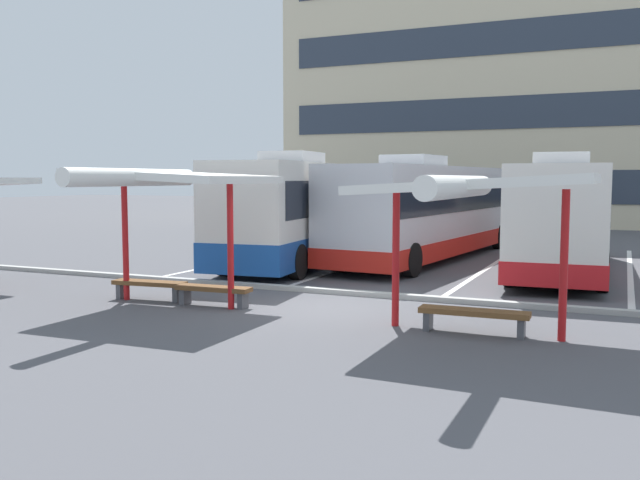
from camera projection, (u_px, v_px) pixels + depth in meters
The scene contains 15 objects.
ground_plane at pixel (325, 307), 15.07m from camera, with size 160.00×160.00×0.00m, color #515156.
terminal_building at pixel (531, 57), 44.75m from camera, with size 30.11×12.61×24.28m.
coach_bus_0 at pixel (307, 212), 23.28m from camera, with size 3.57×11.51×3.68m.
coach_bus_1 at pixel (430, 211), 24.08m from camera, with size 3.88×12.63×3.60m.
coach_bus_2 at pixel (562, 217), 20.69m from camera, with size 2.92×10.51×3.55m.
lane_stripe_0 at pixel (267, 254), 25.56m from camera, with size 0.16×14.00×0.01m, color white.
lane_stripe_1 at pixel (371, 260), 23.88m from camera, with size 0.16×14.00×0.01m, color white.
lane_stripe_2 at pixel (491, 266), 22.20m from camera, with size 0.16×14.00×0.01m, color white.
lane_stripe_3 at pixel (630, 273), 20.53m from camera, with size 0.16×14.00×0.01m, color white.
waiting_shelter_1 at pixel (167, 179), 14.95m from camera, with size 3.85×4.89×3.05m.
bench_1 at pixel (150, 286), 15.95m from camera, with size 1.83×0.60×0.45m.
bench_2 at pixel (214, 291), 15.17m from camera, with size 1.77×0.54×0.45m.
waiting_shelter_2 at pixel (474, 188), 12.07m from camera, with size 4.04×5.23×2.92m.
bench_3 at pixel (474, 315), 12.47m from camera, with size 2.00×0.48×0.45m.
platform_kerb at pixel (353, 293), 16.62m from camera, with size 44.00×0.24×0.12m, color #ADADA8.
Camera 1 is at (5.97, -13.63, 2.83)m, focal length 38.37 mm.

